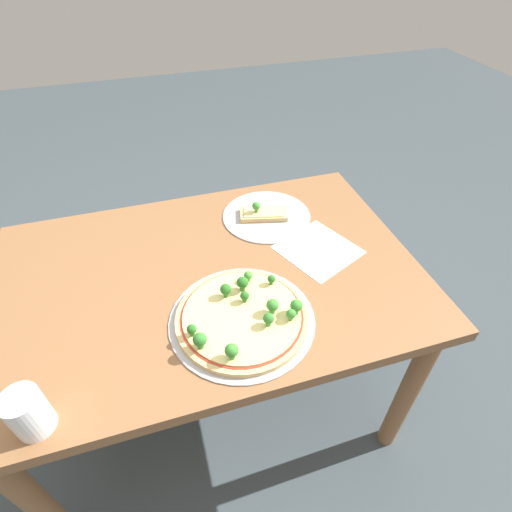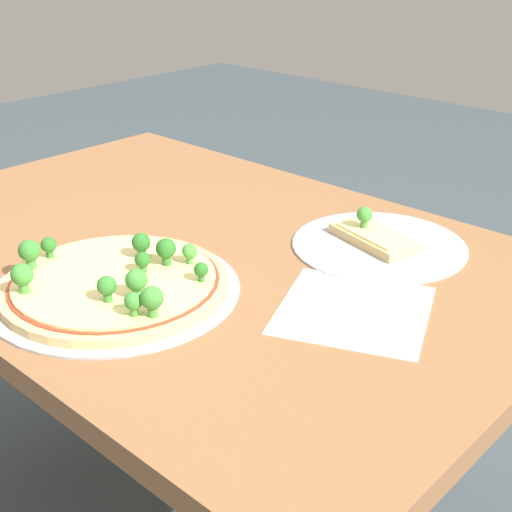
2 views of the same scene
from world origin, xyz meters
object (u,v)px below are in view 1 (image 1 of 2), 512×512
at_px(pizza_tray_whole, 243,317).
at_px(pizza_tray_slice, 265,215).
at_px(dining_table, 210,294).
at_px(drinking_cup, 28,413).

height_order(pizza_tray_whole, pizza_tray_slice, pizza_tray_whole).
bearing_deg(pizza_tray_whole, pizza_tray_slice, -115.19).
bearing_deg(dining_table, drinking_cup, 38.39).
bearing_deg(pizza_tray_slice, dining_table, 41.11).
bearing_deg(drinking_cup, pizza_tray_whole, -163.49).
height_order(dining_table, pizza_tray_slice, pizza_tray_slice).
bearing_deg(pizza_tray_whole, dining_table, -75.86).
relative_size(dining_table, pizza_tray_whole, 3.24).
distance_m(dining_table, pizza_tray_slice, 0.34).
xyz_separation_m(pizza_tray_whole, drinking_cup, (0.48, 0.14, 0.04)).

